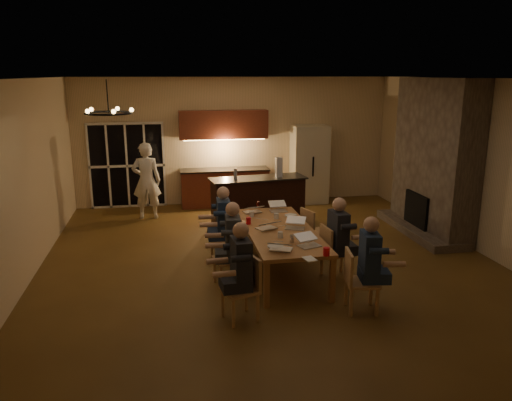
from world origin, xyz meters
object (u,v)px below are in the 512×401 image
object	(u,v)px
chair_right_far	(316,232)
person_left_near	(241,271)
dining_table	(279,250)
chandelier	(109,113)
mug_mid	(276,216)
redcup_mid	(249,221)
chair_left_near	(240,289)
laptop_b	(310,239)
can_cola	(258,205)
bar_blender	(279,167)
redcup_near	(326,252)
can_right	(295,219)
can_silver	(292,239)
bar_bottle	(235,174)
person_right_mid	(338,239)
standing_person	(146,181)
person_left_far	(224,225)
chair_left_mid	(229,259)
mug_back	(252,214)
chair_right_near	(362,281)
laptop_f	(278,205)
refrigerator	(309,164)
mug_front	(280,235)
chair_right_mid	(337,252)
plate_far	(291,215)
laptop_d	(295,222)
laptop_e	(252,206)
person_left_mid	(233,245)
plate_left	(275,246)
plate_near	(310,237)
person_right_near	(369,264)
bar_island	(258,202)
laptop_a	(281,242)
chair_left_far	(224,237)

from	to	relation	value
chair_right_far	person_left_near	bearing A→B (deg)	124.44
dining_table	chandelier	distance (m)	3.55
mug_mid	redcup_mid	size ratio (longest dim) A/B	0.83
chair_left_near	laptop_b	bearing A→B (deg)	103.38
can_cola	bar_blender	bearing A→B (deg)	60.85
redcup_near	can_right	xyz separation A→B (m)	(-0.02, 1.67, 0.00)
can_silver	bar_bottle	bearing A→B (deg)	97.05
person_right_mid	mug_mid	size ratio (longest dim) A/B	13.80
laptop_b	standing_person	bearing A→B (deg)	100.81
person_left_far	standing_person	xyz separation A→B (m)	(-1.41, 3.11, 0.20)
chair_left_mid	chandelier	xyz separation A→B (m)	(-1.65, -0.15, 2.31)
mug_back	chair_right_near	bearing A→B (deg)	-64.90
laptop_f	can_right	distance (m)	0.78
refrigerator	chandelier	distance (m)	6.94
mug_front	chair_left_mid	bearing A→B (deg)	178.51
can_right	bar_blender	distance (m)	2.41
chair_left_near	chandelier	xyz separation A→B (m)	(-1.66, 1.01, 2.31)
chair_right_mid	plate_far	world-z (taller)	chair_right_mid
laptop_b	bar_blender	distance (m)	3.64
chair_right_near	laptop_d	size ratio (longest dim) A/B	2.78
chair_right_mid	laptop_d	distance (m)	0.85
mug_front	chandelier	bearing A→B (deg)	-176.99
chandelier	laptop_e	bearing A→B (deg)	36.27
person_left_mid	laptop_d	bearing A→B (deg)	116.54
person_left_near	laptop_b	world-z (taller)	person_left_near
person_right_mid	chandelier	xyz separation A→B (m)	(-3.41, -0.06, 2.06)
person_left_far	bar_blender	world-z (taller)	bar_blender
plate_left	plate_far	xyz separation A→B (m)	(0.64, 1.59, 0.00)
plate_near	plate_far	xyz separation A→B (m)	(0.02, 1.29, 0.00)
person_right_near	laptop_e	distance (m)	2.98
person_left_far	plate_near	distance (m)	1.68
can_silver	plate_far	xyz separation A→B (m)	(0.35, 1.45, -0.05)
plate_near	plate_far	size ratio (longest dim) A/B	0.99
mug_back	plate_near	bearing A→B (deg)	-62.71
redcup_mid	plate_near	xyz separation A→B (m)	(0.83, -0.91, -0.05)
bar_island	bar_bottle	bearing A→B (deg)	-177.36
laptop_b	laptop_e	xyz separation A→B (m)	(-0.52, 2.03, 0.00)
can_silver	laptop_a	bearing A→B (deg)	-129.93
standing_person	laptop_d	xyz separation A→B (m)	(2.54, -3.73, -0.03)
laptop_f	mug_back	bearing A→B (deg)	-154.95
chair_left_far	laptop_f	size ratio (longest dim) A/B	2.78
can_right	chair_left_near	bearing A→B (deg)	-123.64
dining_table	laptop_e	bearing A→B (deg)	103.96
person_left_mid	person_left_far	size ratio (longest dim) A/B	1.00
can_cola	chair_right_far	bearing A→B (deg)	-38.96
chair_left_near	can_silver	world-z (taller)	chair_left_near
laptop_d	chair_right_mid	bearing A→B (deg)	-11.08
bar_island	plate_far	xyz separation A→B (m)	(0.25, -1.92, 0.22)
chair_right_near	person_right_mid	xyz separation A→B (m)	(0.03, 1.13, 0.24)
laptop_e	bar_bottle	world-z (taller)	bar_bottle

